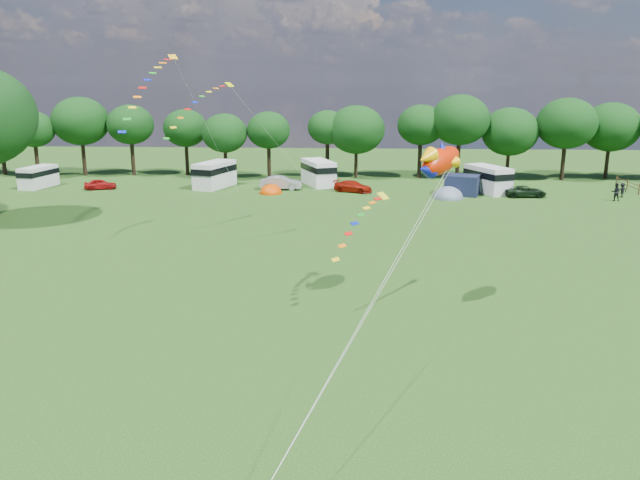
# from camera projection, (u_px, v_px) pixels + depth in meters

# --- Properties ---
(ground_plane) EXTENTS (180.00, 180.00, 0.00)m
(ground_plane) POSITION_uv_depth(u_px,v_px,m) (308.00, 386.00, 25.06)
(ground_plane) COLOR black
(ground_plane) RESTS_ON ground
(tree_line) EXTENTS (102.98, 10.98, 10.27)m
(tree_line) POSITION_uv_depth(u_px,v_px,m) (386.00, 127.00, 76.34)
(tree_line) COLOR black
(tree_line) RESTS_ON ground
(car_a) EXTENTS (3.80, 2.44, 1.18)m
(car_a) POSITION_uv_depth(u_px,v_px,m) (100.00, 184.00, 69.86)
(car_a) COLOR #A11011
(car_a) RESTS_ON ground
(car_b) EXTENTS (4.31, 1.61, 1.52)m
(car_b) POSITION_uv_depth(u_px,v_px,m) (281.00, 183.00, 69.74)
(car_b) COLOR #94969C
(car_b) RESTS_ON ground
(car_c) EXTENTS (4.48, 3.21, 1.24)m
(car_c) POSITION_uv_depth(u_px,v_px,m) (353.00, 186.00, 68.19)
(car_c) COLOR #931508
(car_c) RESTS_ON ground
(car_d) EXTENTS (4.40, 2.16, 1.17)m
(car_d) POSITION_uv_depth(u_px,v_px,m) (526.00, 191.00, 65.35)
(car_d) COLOR black
(car_d) RESTS_ON ground
(campervan_a) EXTENTS (2.78, 5.16, 2.40)m
(campervan_a) POSITION_uv_depth(u_px,v_px,m) (38.00, 176.00, 71.03)
(campervan_a) COLOR silver
(campervan_a) RESTS_ON ground
(campervan_b) EXTENTS (4.21, 6.44, 2.92)m
(campervan_b) POSITION_uv_depth(u_px,v_px,m) (215.00, 174.00, 70.98)
(campervan_b) COLOR silver
(campervan_b) RESTS_ON ground
(campervan_c) EXTENTS (4.58, 6.43, 2.90)m
(campervan_c) POSITION_uv_depth(u_px,v_px,m) (318.00, 172.00, 72.58)
(campervan_c) COLOR white
(campervan_c) RESTS_ON ground
(campervan_d) EXTENTS (4.67, 6.35, 2.86)m
(campervan_d) POSITION_uv_depth(u_px,v_px,m) (488.00, 178.00, 67.80)
(campervan_d) COLOR silver
(campervan_d) RESTS_ON ground
(tent_orange) EXTENTS (2.50, 2.74, 1.96)m
(tent_orange) POSITION_uv_depth(u_px,v_px,m) (271.00, 193.00, 67.58)
(tent_orange) COLOR #D33F00
(tent_orange) RESTS_ON ground
(tent_greyblue) EXTENTS (3.22, 3.53, 2.40)m
(tent_greyblue) POSITION_uv_depth(u_px,v_px,m) (448.00, 198.00, 64.81)
(tent_greyblue) COLOR slate
(tent_greyblue) RESTS_ON ground
(awning_navy) EXTENTS (4.09, 3.68, 2.12)m
(awning_navy) POSITION_uv_depth(u_px,v_px,m) (462.00, 185.00, 66.42)
(awning_navy) COLOR #161C36
(awning_navy) RESTS_ON ground
(fish_kite) EXTENTS (3.07, 3.54, 2.00)m
(fish_kite) POSITION_uv_depth(u_px,v_px,m) (438.00, 161.00, 31.62)
(fish_kite) COLOR #C12001
(fish_kite) RESTS_ON ground
(streamer_kite_a) EXTENTS (3.42, 5.62, 5.79)m
(streamer_kite_a) POSITION_uv_depth(u_px,v_px,m) (152.00, 81.00, 47.72)
(streamer_kite_a) COLOR #EFAD13
(streamer_kite_a) RESTS_ON ground
(streamer_kite_b) EXTENTS (4.19, 4.63, 3.77)m
(streamer_kite_b) POSITION_uv_depth(u_px,v_px,m) (204.00, 101.00, 43.85)
(streamer_kite_b) COLOR #E3ED00
(streamer_kite_b) RESTS_ON ground
(streamer_kite_c) EXTENTS (3.15, 4.99, 2.81)m
(streamer_kite_c) POSITION_uv_depth(u_px,v_px,m) (365.00, 215.00, 33.72)
(streamer_kite_c) COLOR yellow
(streamer_kite_c) RESTS_ON ground
(walker_a) EXTENTS (0.93, 0.62, 1.83)m
(walker_a) POSITION_uv_depth(u_px,v_px,m) (616.00, 192.00, 63.19)
(walker_a) COLOR black
(walker_a) RESTS_ON ground
(walker_b) EXTENTS (1.07, 0.68, 1.53)m
(walker_b) POSITION_uv_depth(u_px,v_px,m) (622.00, 190.00, 65.08)
(walker_b) COLOR black
(walker_b) RESTS_ON ground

